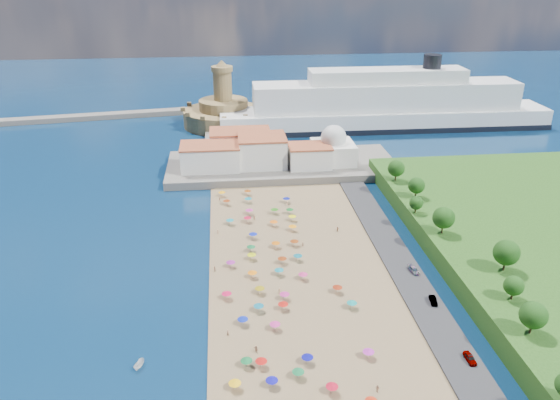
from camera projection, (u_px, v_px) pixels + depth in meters
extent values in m
plane|color=#071938|center=(275.00, 264.00, 150.02)|extent=(700.00, 700.00, 0.00)
cube|color=#59544C|center=(282.00, 166.00, 216.72)|extent=(90.00, 36.00, 3.00)
cube|color=#59544C|center=(225.00, 141.00, 246.48)|extent=(18.00, 70.00, 2.40)
cube|color=#59544C|center=(31.00, 121.00, 277.70)|extent=(199.03, 34.77, 2.60)
cube|color=silver|center=(210.00, 157.00, 207.90)|extent=(22.00, 14.00, 9.00)
cube|color=silver|center=(262.00, 151.00, 211.28)|extent=(18.00, 16.00, 11.00)
cube|color=silver|center=(310.00, 157.00, 210.02)|extent=(16.00, 12.00, 8.00)
cube|color=silver|center=(240.00, 144.00, 221.60)|extent=(24.00, 14.00, 10.00)
cube|color=silver|center=(333.00, 152.00, 214.64)|extent=(16.00, 16.00, 8.00)
sphere|color=silver|center=(334.00, 138.00, 212.21)|extent=(10.00, 10.00, 10.00)
cylinder|color=silver|center=(334.00, 128.00, 210.66)|extent=(1.20, 1.20, 1.60)
cylinder|color=#987E4C|center=(224.00, 118.00, 272.61)|extent=(40.00, 40.00, 8.00)
cylinder|color=#987E4C|center=(223.00, 105.00, 269.97)|extent=(24.00, 24.00, 5.00)
cylinder|color=#987E4C|center=(223.00, 86.00, 266.12)|extent=(9.00, 9.00, 14.00)
cylinder|color=#987E4C|center=(222.00, 69.00, 262.79)|extent=(10.40, 10.40, 2.40)
cone|color=#987E4C|center=(222.00, 63.00, 261.69)|extent=(6.00, 6.00, 3.00)
cube|color=black|center=(383.00, 125.00, 269.78)|extent=(161.68, 25.34, 2.60)
cube|color=silver|center=(384.00, 118.00, 268.35)|extent=(160.68, 24.93, 9.63)
cube|color=silver|center=(386.00, 96.00, 263.79)|extent=(128.54, 20.37, 12.84)
cube|color=silver|center=(387.00, 76.00, 259.88)|extent=(75.02, 15.63, 6.42)
cylinder|color=black|center=(432.00, 61.00, 259.22)|extent=(8.56, 8.56, 6.42)
cylinder|color=gray|center=(275.00, 326.00, 122.50)|extent=(0.07, 0.07, 2.00)
cone|color=#CC2B83|center=(275.00, 323.00, 122.13)|extent=(2.50, 2.50, 0.60)
cylinder|color=gray|center=(248.00, 193.00, 192.45)|extent=(0.07, 0.07, 2.00)
cone|color=#853A0C|center=(248.00, 190.00, 192.09)|extent=(2.50, 2.50, 0.60)
cylinder|color=gray|center=(368.00, 354.00, 113.94)|extent=(0.07, 0.07, 2.00)
cone|color=#B727AB|center=(369.00, 351.00, 113.57)|extent=(2.50, 2.50, 0.60)
cylinder|color=gray|center=(227.00, 202.00, 184.63)|extent=(0.07, 0.07, 2.00)
cone|color=maroon|center=(226.00, 200.00, 184.27)|extent=(2.50, 2.50, 0.60)
cylinder|color=gray|center=(337.00, 289.00, 136.17)|extent=(0.07, 0.07, 2.00)
cone|color=maroon|center=(337.00, 286.00, 135.81)|extent=(2.50, 2.50, 0.60)
cylinder|color=gray|center=(249.00, 212.00, 177.79)|extent=(0.07, 0.07, 2.00)
cone|color=#C82A8B|center=(249.00, 209.00, 177.42)|extent=(2.50, 2.50, 0.60)
cylinder|color=gray|center=(231.00, 264.00, 147.38)|extent=(0.07, 0.07, 2.00)
cone|color=#99208C|center=(231.00, 261.00, 147.01)|extent=(2.50, 2.50, 0.60)
cylinder|color=gray|center=(292.00, 218.00, 173.52)|extent=(0.07, 0.07, 2.00)
cone|color=yellow|center=(292.00, 216.00, 173.16)|extent=(2.50, 2.50, 0.60)
cylinder|color=gray|center=(222.00, 194.00, 191.28)|extent=(0.07, 0.07, 2.00)
cone|color=#F7A50B|center=(222.00, 192.00, 190.92)|extent=(2.50, 2.50, 0.60)
cylinder|color=gray|center=(279.00, 272.00, 143.72)|extent=(0.07, 0.07, 2.00)
cone|color=#0E7587|center=(279.00, 269.00, 143.36)|extent=(2.50, 2.50, 0.60)
cylinder|color=gray|center=(332.00, 389.00, 104.70)|extent=(0.07, 0.07, 2.00)
cone|color=red|center=(332.00, 385.00, 104.34)|extent=(2.50, 2.50, 0.60)
cylinder|color=gray|center=(293.00, 228.00, 167.09)|extent=(0.07, 0.07, 2.00)
cone|color=orange|center=(293.00, 225.00, 166.73)|extent=(2.50, 2.50, 0.60)
cylinder|color=gray|center=(230.00, 222.00, 171.02)|extent=(0.07, 0.07, 2.00)
cone|color=#0F7A8A|center=(230.00, 219.00, 170.66)|extent=(2.50, 2.50, 0.60)
cylinder|color=gray|center=(285.00, 296.00, 133.41)|extent=(0.07, 0.07, 2.00)
cone|color=#BF287C|center=(285.00, 293.00, 133.04)|extent=(2.50, 2.50, 0.60)
cylinder|color=gray|center=(243.00, 321.00, 124.18)|extent=(0.07, 0.07, 2.00)
cone|color=#0C20A6|center=(243.00, 318.00, 123.82)|extent=(2.50, 2.50, 0.60)
cylinder|color=gray|center=(261.00, 363.00, 111.28)|extent=(0.07, 0.07, 2.00)
cone|color=red|center=(261.00, 360.00, 110.92)|extent=(2.50, 2.50, 0.60)
cylinder|color=gray|center=(290.00, 211.00, 178.26)|extent=(0.07, 0.07, 2.00)
cone|color=#116321|center=(290.00, 209.00, 177.90)|extent=(2.50, 2.50, 0.60)
cylinder|color=gray|center=(251.00, 249.00, 155.27)|extent=(0.07, 0.07, 2.00)
cone|color=#116331|center=(251.00, 246.00, 154.90)|extent=(2.50, 2.50, 0.60)
cylinder|color=gray|center=(227.00, 296.00, 133.63)|extent=(0.07, 0.07, 2.00)
cone|color=#D71146|center=(227.00, 293.00, 133.26)|extent=(2.50, 2.50, 0.60)
cylinder|color=gray|center=(259.00, 308.00, 128.91)|extent=(0.07, 0.07, 2.00)
cone|color=#0E6883|center=(259.00, 305.00, 128.55)|extent=(2.50, 2.50, 0.60)
cylinder|color=gray|center=(235.00, 386.00, 105.53)|extent=(0.07, 0.07, 2.00)
cone|color=yellow|center=(235.00, 382.00, 105.16)|extent=(2.50, 2.50, 0.60)
cylinder|color=gray|center=(275.00, 211.00, 178.23)|extent=(0.07, 0.07, 2.00)
cone|color=#277615|center=(274.00, 209.00, 177.87)|extent=(2.50, 2.50, 0.60)
cylinder|color=gray|center=(252.00, 257.00, 151.09)|extent=(0.07, 0.07, 2.00)
cone|color=#C7D10B|center=(252.00, 254.00, 150.72)|extent=(2.50, 2.50, 0.60)
cylinder|color=gray|center=(298.00, 258.00, 150.58)|extent=(0.07, 0.07, 2.00)
cone|color=#0D6477|center=(298.00, 255.00, 150.22)|extent=(2.50, 2.50, 0.60)
cylinder|color=gray|center=(298.00, 374.00, 108.43)|extent=(0.07, 0.07, 2.00)
cone|color=#126937|center=(298.00, 371.00, 108.07)|extent=(2.50, 2.50, 0.60)
cylinder|color=gray|center=(283.00, 306.00, 129.56)|extent=(0.07, 0.07, 2.00)
cone|color=red|center=(283.00, 303.00, 129.19)|extent=(2.50, 2.50, 0.60)
cylinder|color=gray|center=(294.00, 243.00, 158.30)|extent=(0.07, 0.07, 2.00)
cone|color=#85340C|center=(294.00, 240.00, 157.94)|extent=(2.50, 2.50, 0.60)
cone|color=red|center=(371.00, 400.00, 100.89)|extent=(2.50, 2.50, 0.60)
cylinder|color=gray|center=(274.00, 224.00, 169.97)|extent=(0.07, 0.07, 2.00)
cone|color=orange|center=(274.00, 221.00, 169.60)|extent=(2.50, 2.50, 0.60)
cylinder|color=gray|center=(276.00, 245.00, 157.27)|extent=(0.07, 0.07, 2.00)
cone|color=#D36109|center=(276.00, 242.00, 156.90)|extent=(2.50, 2.50, 0.60)
cylinder|color=gray|center=(272.00, 383.00, 106.23)|extent=(0.07, 0.07, 2.00)
cone|color=#100CA4|center=(272.00, 379.00, 105.87)|extent=(2.50, 2.50, 0.60)
cylinder|color=gray|center=(307.00, 360.00, 112.36)|extent=(0.07, 0.07, 2.00)
cone|color=#0A0B8D|center=(307.00, 356.00, 112.00)|extent=(2.50, 2.50, 0.60)
cylinder|color=gray|center=(286.00, 200.00, 186.36)|extent=(0.07, 0.07, 2.00)
cone|color=#0B1593|center=(286.00, 198.00, 186.00)|extent=(2.50, 2.50, 0.60)
cylinder|color=gray|center=(303.00, 276.00, 141.76)|extent=(0.07, 0.07, 2.00)
cone|color=#CB2B71|center=(303.00, 273.00, 141.40)|extent=(2.50, 2.50, 0.60)
cylinder|color=gray|center=(282.00, 260.00, 149.20)|extent=(0.07, 0.07, 2.00)
cone|color=maroon|center=(282.00, 258.00, 148.83)|extent=(2.50, 2.50, 0.60)
cylinder|color=gray|center=(247.00, 363.00, 111.43)|extent=(0.07, 0.07, 2.00)
cone|color=#116430|center=(246.00, 359.00, 111.06)|extent=(2.50, 2.50, 0.60)
cylinder|color=gray|center=(248.00, 200.00, 186.33)|extent=(0.07, 0.07, 2.00)
cone|color=#0E7588|center=(248.00, 198.00, 185.97)|extent=(2.50, 2.50, 0.60)
cylinder|color=gray|center=(253.00, 236.00, 162.43)|extent=(0.07, 0.07, 2.00)
cone|color=#0D1FAB|center=(253.00, 233.00, 162.07)|extent=(2.50, 2.50, 0.60)
cylinder|color=gray|center=(352.00, 305.00, 130.06)|extent=(0.07, 0.07, 2.00)
cone|color=#0E8784|center=(352.00, 302.00, 129.70)|extent=(2.50, 2.50, 0.60)
cylinder|color=gray|center=(247.00, 220.00, 172.55)|extent=(0.07, 0.07, 2.00)
cone|color=red|center=(247.00, 217.00, 172.18)|extent=(2.50, 2.50, 0.60)
cylinder|color=gray|center=(252.00, 275.00, 142.51)|extent=(0.07, 0.07, 2.00)
cone|color=orange|center=(252.00, 272.00, 142.15)|extent=(2.50, 2.50, 0.60)
cylinder|color=gray|center=(260.00, 290.00, 135.74)|extent=(0.07, 0.07, 2.00)
cone|color=#907B0D|center=(260.00, 287.00, 135.38)|extent=(2.50, 2.50, 0.60)
imported|color=tan|center=(303.00, 244.00, 157.82)|extent=(0.64, 0.42, 1.73)
imported|color=tan|center=(220.00, 199.00, 187.88)|extent=(0.64, 0.99, 1.57)
imported|color=tan|center=(377.00, 388.00, 105.02)|extent=(1.00, 0.99, 1.69)
imported|color=tan|center=(218.00, 232.00, 165.14)|extent=(1.05, 1.16, 1.56)
imported|color=tan|center=(214.00, 269.00, 145.52)|extent=(1.02, 0.98, 1.66)
imported|color=tan|center=(287.00, 203.00, 184.17)|extent=(1.18, 0.73, 1.77)
imported|color=tan|center=(338.00, 229.00, 166.77)|extent=(1.43, 1.49, 1.69)
imported|color=tan|center=(279.00, 291.00, 135.82)|extent=(0.91, 0.72, 1.64)
imported|color=tan|center=(256.00, 349.00, 115.70)|extent=(1.39, 1.49, 1.67)
imported|color=tan|center=(228.00, 333.00, 120.47)|extent=(0.72, 0.56, 1.72)
imported|color=tan|center=(254.00, 218.00, 174.10)|extent=(0.96, 0.89, 1.57)
imported|color=white|center=(139.00, 365.00, 111.66)|extent=(2.48, 3.79, 1.37)
imported|color=gray|center=(414.00, 270.00, 144.46)|extent=(2.57, 4.73, 1.30)
imported|color=gray|center=(470.00, 358.00, 112.56)|extent=(1.76, 4.16, 1.40)
imported|color=gray|center=(433.00, 300.00, 131.61)|extent=(1.99, 4.24, 1.34)
cylinder|color=#382314|center=(531.00, 327.00, 112.17)|extent=(0.50, 0.50, 3.16)
sphere|color=#14380F|center=(534.00, 315.00, 111.01)|extent=(5.69, 5.69, 5.69)
cylinder|color=#382314|center=(512.00, 294.00, 123.53)|extent=(0.50, 0.50, 2.54)
sphere|color=#14380F|center=(514.00, 286.00, 122.60)|extent=(4.57, 4.57, 4.57)
cylinder|color=#382314|center=(504.00, 264.00, 134.76)|extent=(0.50, 0.50, 3.58)
sphere|color=#14380F|center=(507.00, 253.00, 133.45)|extent=(6.44, 6.44, 6.44)
cylinder|color=#382314|center=(442.00, 228.00, 153.06)|extent=(0.50, 0.50, 3.46)
sphere|color=#14380F|center=(444.00, 218.00, 151.80)|extent=(6.22, 6.22, 6.22)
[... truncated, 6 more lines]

